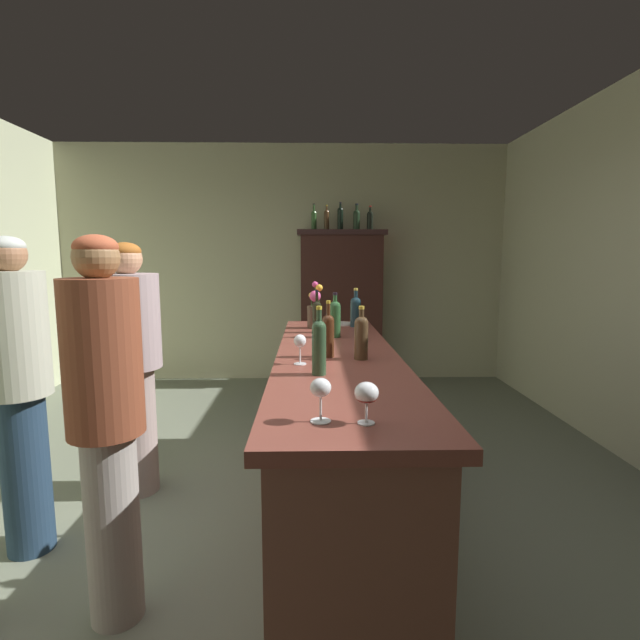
{
  "coord_description": "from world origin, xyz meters",
  "views": [
    {
      "loc": [
        0.33,
        -2.38,
        1.53
      ],
      "look_at": [
        0.39,
        0.76,
        1.11
      ],
      "focal_mm": 26.51,
      "sensor_mm": 36.0,
      "label": 1
    }
  ],
  "objects_px": {
    "bar_counter": "(337,440)",
    "wine_bottle_chardonnay": "(317,315)",
    "wine_glass_rear": "(366,395)",
    "display_bottle_midright": "(357,219)",
    "display_bottle_left": "(314,219)",
    "wine_bottle_syrah": "(335,317)",
    "cheese_plate": "(342,324)",
    "display_bottle_right": "(370,220)",
    "patron_tall": "(106,414)",
    "wine_bottle_malbec": "(361,335)",
    "patron_redhead": "(131,359)",
    "patron_by_cabinet": "(18,383)",
    "wine_bottle_rose": "(319,345)",
    "wine_bottle_pinot": "(356,310)",
    "display_bottle_center": "(340,217)",
    "wine_glass_front": "(300,343)",
    "wine_glass_mid": "(321,390)",
    "wine_bottle_riesling": "(328,333)",
    "display_cabinet": "(341,305)",
    "flower_arrangement": "(315,309)",
    "display_bottle_midleft": "(327,219)"
  },
  "relations": [
    {
      "from": "display_cabinet",
      "to": "wine_bottle_riesling",
      "type": "height_order",
      "value": "display_cabinet"
    },
    {
      "from": "wine_glass_rear",
      "to": "patron_redhead",
      "type": "height_order",
      "value": "patron_redhead"
    },
    {
      "from": "display_bottle_left",
      "to": "display_bottle_right",
      "type": "xyz_separation_m",
      "value": [
        0.65,
        0.0,
        -0.01
      ]
    },
    {
      "from": "display_bottle_center",
      "to": "display_bottle_right",
      "type": "bearing_deg",
      "value": 0.0
    },
    {
      "from": "patron_by_cabinet",
      "to": "flower_arrangement",
      "type": "bearing_deg",
      "value": 23.72
    },
    {
      "from": "wine_bottle_rose",
      "to": "patron_by_cabinet",
      "type": "relative_size",
      "value": 0.19
    },
    {
      "from": "wine_bottle_riesling",
      "to": "bar_counter",
      "type": "bearing_deg",
      "value": 58.3
    },
    {
      "from": "display_bottle_center",
      "to": "patron_redhead",
      "type": "relative_size",
      "value": 0.2
    },
    {
      "from": "display_bottle_midright",
      "to": "display_bottle_left",
      "type": "bearing_deg",
      "value": -180.0
    },
    {
      "from": "wine_glass_rear",
      "to": "display_bottle_center",
      "type": "relative_size",
      "value": 0.43
    },
    {
      "from": "cheese_plate",
      "to": "display_bottle_right",
      "type": "height_order",
      "value": "display_bottle_right"
    },
    {
      "from": "wine_bottle_riesling",
      "to": "cheese_plate",
      "type": "distance_m",
      "value": 1.21
    },
    {
      "from": "flower_arrangement",
      "to": "display_bottle_midleft",
      "type": "height_order",
      "value": "display_bottle_midleft"
    },
    {
      "from": "display_bottle_right",
      "to": "patron_tall",
      "type": "height_order",
      "value": "display_bottle_right"
    },
    {
      "from": "wine_bottle_malbec",
      "to": "display_bottle_center",
      "type": "bearing_deg",
      "value": 88.39
    },
    {
      "from": "wine_bottle_syrah",
      "to": "patron_tall",
      "type": "bearing_deg",
      "value": -129.26
    },
    {
      "from": "bar_counter",
      "to": "wine_bottle_chardonnay",
      "type": "height_order",
      "value": "wine_bottle_chardonnay"
    },
    {
      "from": "display_bottle_midright",
      "to": "wine_bottle_syrah",
      "type": "bearing_deg",
      "value": -98.57
    },
    {
      "from": "wine_bottle_pinot",
      "to": "patron_tall",
      "type": "bearing_deg",
      "value": -124.87
    },
    {
      "from": "wine_glass_mid",
      "to": "display_bottle_center",
      "type": "distance_m",
      "value": 4.23
    },
    {
      "from": "display_bottle_left",
      "to": "wine_bottle_malbec",
      "type": "bearing_deg",
      "value": -86.11
    },
    {
      "from": "wine_bottle_rose",
      "to": "display_bottle_midright",
      "type": "xyz_separation_m",
      "value": [
        0.5,
        3.51,
        0.83
      ]
    },
    {
      "from": "wine_glass_mid",
      "to": "flower_arrangement",
      "type": "distance_m",
      "value": 2.0
    },
    {
      "from": "wine_bottle_chardonnay",
      "to": "patron_tall",
      "type": "xyz_separation_m",
      "value": [
        -0.87,
        -1.41,
        -0.23
      ]
    },
    {
      "from": "wine_bottle_pinot",
      "to": "wine_bottle_malbec",
      "type": "relative_size",
      "value": 1.05
    },
    {
      "from": "wine_glass_front",
      "to": "patron_by_cabinet",
      "type": "height_order",
      "value": "patron_by_cabinet"
    },
    {
      "from": "wine_glass_rear",
      "to": "display_bottle_midright",
      "type": "height_order",
      "value": "display_bottle_midright"
    },
    {
      "from": "wine_glass_rear",
      "to": "patron_tall",
      "type": "distance_m",
      "value": 1.1
    },
    {
      "from": "patron_tall",
      "to": "wine_bottle_rose",
      "type": "bearing_deg",
      "value": -27.66
    },
    {
      "from": "wine_glass_rear",
      "to": "display_bottle_midright",
      "type": "distance_m",
      "value": 4.25
    },
    {
      "from": "wine_glass_front",
      "to": "patron_tall",
      "type": "height_order",
      "value": "patron_tall"
    },
    {
      "from": "display_cabinet",
      "to": "wine_bottle_chardonnay",
      "type": "xyz_separation_m",
      "value": [
        -0.32,
        -2.32,
        0.17
      ]
    },
    {
      "from": "display_cabinet",
      "to": "display_bottle_midright",
      "type": "height_order",
      "value": "display_bottle_midright"
    },
    {
      "from": "wine_glass_rear",
      "to": "patron_by_cabinet",
      "type": "relative_size",
      "value": 0.08
    },
    {
      "from": "bar_counter",
      "to": "display_bottle_center",
      "type": "relative_size",
      "value": 8.17
    },
    {
      "from": "bar_counter",
      "to": "wine_bottle_malbec",
      "type": "distance_m",
      "value": 0.65
    },
    {
      "from": "display_bottle_left",
      "to": "patron_by_cabinet",
      "type": "relative_size",
      "value": 0.19
    },
    {
      "from": "cheese_plate",
      "to": "display_bottle_right",
      "type": "relative_size",
      "value": 0.69
    },
    {
      "from": "bar_counter",
      "to": "patron_tall",
      "type": "distance_m",
      "value": 1.25
    },
    {
      "from": "display_bottle_right",
      "to": "patron_redhead",
      "type": "height_order",
      "value": "display_bottle_right"
    },
    {
      "from": "wine_glass_rear",
      "to": "display_bottle_left",
      "type": "xyz_separation_m",
      "value": [
        -0.13,
        4.14,
        0.86
      ]
    },
    {
      "from": "cheese_plate",
      "to": "display_bottle_left",
      "type": "relative_size",
      "value": 0.63
    },
    {
      "from": "wine_glass_mid",
      "to": "patron_tall",
      "type": "distance_m",
      "value": 0.97
    },
    {
      "from": "patron_redhead",
      "to": "display_bottle_right",
      "type": "bearing_deg",
      "value": 66.15
    },
    {
      "from": "wine_bottle_syrah",
      "to": "wine_glass_rear",
      "type": "height_order",
      "value": "wine_bottle_syrah"
    },
    {
      "from": "display_cabinet",
      "to": "cheese_plate",
      "type": "xyz_separation_m",
      "value": [
        -0.12,
        -1.94,
        0.06
      ]
    },
    {
      "from": "wine_bottle_riesling",
      "to": "patron_by_cabinet",
      "type": "distance_m",
      "value": 1.59
    },
    {
      "from": "display_bottle_left",
      "to": "wine_bottle_syrah",
      "type": "bearing_deg",
      "value": -87.36
    },
    {
      "from": "patron_tall",
      "to": "wine_glass_mid",
      "type": "bearing_deg",
      "value": -66.33
    },
    {
      "from": "bar_counter",
      "to": "wine_bottle_rose",
      "type": "distance_m",
      "value": 0.79
    }
  ]
}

